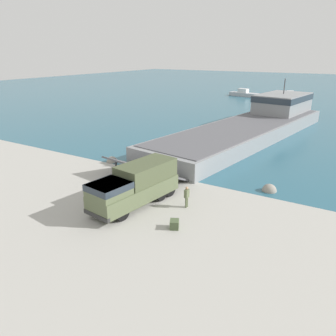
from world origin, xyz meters
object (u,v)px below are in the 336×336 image
Objects in this scene: mooring_bollard at (116,162)px; moored_boat_c at (287,107)px; moored_boat_b at (245,94)px; cargo_crate at (174,224)px; landing_craft at (257,122)px; moored_boat_a at (288,96)px; military_truck at (135,185)px; soldier_on_ramp at (187,195)px.

moored_boat_c is at bearing 80.82° from mooring_bollard.
moored_boat_c is (14.85, -17.35, 0.06)m from moored_boat_b.
moored_boat_b is 10.39× the size of mooring_bollard.
mooring_bollard is 14.09m from cargo_crate.
cargo_crate is at bearing 0.75° from moored_boat_c.
mooring_bollard is 1.21× the size of cargo_crate.
landing_craft reaches higher than mooring_bollard.
moored_boat_c is (-0.73, 23.71, -1.00)m from landing_craft.
moored_boat_a is 11.16m from moored_boat_b.
mooring_bollard is (-8.14, -22.16, -1.25)m from landing_craft.
military_truck reaches higher than soldier_on_ramp.
moored_boat_c is at bearing -170.44° from moored_boat_a.
moored_boat_b is at bearing 100.46° from moored_boat_a.
military_truck reaches higher than moored_boat_c.
soldier_on_ramp is 0.28× the size of moored_boat_c.
cargo_crate is at bearing 77.59° from military_truck.
soldier_on_ramp is (2.71, -26.82, -0.73)m from landing_craft.
military_truck reaches higher than moored_boat_b.
landing_craft is at bearing -173.99° from military_truck.
landing_craft is at bearing 30.87° from moored_boat_b.
moored_boat_b is (-10.91, -2.36, 0.03)m from moored_boat_a.
moored_boat_b is at bearing -73.37° from soldier_on_ramp.
military_truck is 4.05m from soldier_on_ramp.
landing_craft is 24.20× the size of soldier_on_ramp.
moored_boat_a is 6.08× the size of mooring_bollard.
military_truck is 9.61m from mooring_bollard.
cargo_crate is (19.10, -71.14, -0.37)m from moored_boat_b.
military_truck is at bearing -4.01° from moored_boat_c.
moored_boat_c reaches higher than mooring_bollard.
mooring_bollard is at bearing 16.80° from moored_boat_b.
military_truck is at bearing 25.14° from soldier_on_ramp.
soldier_on_ramp is 3.42m from cargo_crate.
moored_boat_a is at bearing 96.35° from cargo_crate.
mooring_bollard reaches higher than cargo_crate.
military_truck is 0.90× the size of moored_boat_b.
mooring_bollard is at bearing 145.80° from cargo_crate.
moored_boat_c reaches higher than soldier_on_ramp.
mooring_bollard is (-7.19, 6.26, -1.17)m from military_truck.
moored_boat_b is at bearing -143.20° from moored_boat_c.
moored_boat_c is at bearing -84.55° from soldier_on_ramp.
soldier_on_ramp is 50.65m from moored_boat_c.
military_truck is 1.54× the size of moored_boat_a.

